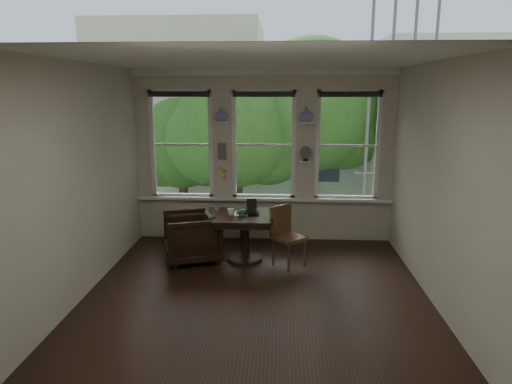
# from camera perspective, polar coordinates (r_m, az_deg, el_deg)

# --- Properties ---
(ground) EXTENTS (4.50, 4.50, 0.00)m
(ground) POSITION_cam_1_polar(r_m,az_deg,el_deg) (6.31, 0.12, -12.16)
(ground) COLOR black
(ground) RESTS_ON ground
(ceiling) EXTENTS (4.50, 4.50, 0.00)m
(ceiling) POSITION_cam_1_polar(r_m,az_deg,el_deg) (5.73, 0.13, 16.17)
(ceiling) COLOR silver
(ceiling) RESTS_ON ground
(wall_back) EXTENTS (4.50, 0.00, 4.50)m
(wall_back) POSITION_cam_1_polar(r_m,az_deg,el_deg) (8.05, 0.98, 4.49)
(wall_back) COLOR #B9B09E
(wall_back) RESTS_ON ground
(wall_front) EXTENTS (4.50, 0.00, 4.50)m
(wall_front) POSITION_cam_1_polar(r_m,az_deg,el_deg) (3.67, -1.75, -5.68)
(wall_front) COLOR #B9B09E
(wall_front) RESTS_ON ground
(wall_left) EXTENTS (0.00, 4.50, 4.50)m
(wall_left) POSITION_cam_1_polar(r_m,az_deg,el_deg) (6.37, -20.55, 1.45)
(wall_left) COLOR #B9B09E
(wall_left) RESTS_ON ground
(wall_right) EXTENTS (0.00, 4.50, 4.50)m
(wall_right) POSITION_cam_1_polar(r_m,az_deg,el_deg) (6.15, 21.57, 0.99)
(wall_right) COLOR #B9B09E
(wall_right) RESTS_ON ground
(window_left) EXTENTS (1.10, 0.12, 1.90)m
(window_left) POSITION_cam_1_polar(r_m,az_deg,el_deg) (8.21, -9.23, 5.90)
(window_left) COLOR white
(window_left) RESTS_ON ground
(window_center) EXTENTS (1.10, 0.12, 1.90)m
(window_center) POSITION_cam_1_polar(r_m,az_deg,el_deg) (8.03, 0.99, 5.90)
(window_center) COLOR white
(window_center) RESTS_ON ground
(window_right) EXTENTS (1.10, 0.12, 1.90)m
(window_right) POSITION_cam_1_polar(r_m,az_deg,el_deg) (8.10, 11.34, 5.72)
(window_right) COLOR white
(window_right) RESTS_ON ground
(shelf_left) EXTENTS (0.26, 0.16, 0.03)m
(shelf_left) POSITION_cam_1_polar(r_m,az_deg,el_deg) (7.95, -4.32, 8.70)
(shelf_left) COLOR white
(shelf_left) RESTS_ON ground
(shelf_right) EXTENTS (0.26, 0.16, 0.03)m
(shelf_right) POSITION_cam_1_polar(r_m,az_deg,el_deg) (7.90, 6.29, 8.63)
(shelf_right) COLOR white
(shelf_right) RESTS_ON ground
(intercom) EXTENTS (0.14, 0.06, 0.28)m
(intercom) POSITION_cam_1_polar(r_m,az_deg,el_deg) (8.03, -4.23, 5.16)
(intercom) COLOR #59544F
(intercom) RESTS_ON ground
(sticky_notes) EXTENTS (0.16, 0.01, 0.24)m
(sticky_notes) POSITION_cam_1_polar(r_m,az_deg,el_deg) (8.09, -4.19, 2.70)
(sticky_notes) COLOR pink
(sticky_notes) RESTS_ON ground
(desk_fan) EXTENTS (0.20, 0.20, 0.24)m
(desk_fan) POSITION_cam_1_polar(r_m,az_deg,el_deg) (7.94, 6.20, 4.51)
(desk_fan) COLOR #59544F
(desk_fan) RESTS_ON ground
(vase_left) EXTENTS (0.24, 0.24, 0.25)m
(vase_left) POSITION_cam_1_polar(r_m,az_deg,el_deg) (7.94, -4.34, 9.70)
(vase_left) COLOR silver
(vase_left) RESTS_ON shelf_left
(vase_right) EXTENTS (0.24, 0.24, 0.25)m
(vase_right) POSITION_cam_1_polar(r_m,az_deg,el_deg) (7.89, 6.32, 9.64)
(vase_right) COLOR silver
(vase_right) RESTS_ON shelf_right
(table) EXTENTS (0.90, 0.90, 0.75)m
(table) POSITION_cam_1_polar(r_m,az_deg,el_deg) (7.20, -1.42, -5.72)
(table) COLOR black
(table) RESTS_ON ground
(armchair_left) EXTENTS (1.06, 1.05, 0.77)m
(armchair_left) POSITION_cam_1_polar(r_m,az_deg,el_deg) (7.28, -8.01, -5.57)
(armchair_left) COLOR black
(armchair_left) RESTS_ON ground
(cushion_red) EXTENTS (0.45, 0.45, 0.06)m
(cushion_red) POSITION_cam_1_polar(r_m,az_deg,el_deg) (7.26, -8.03, -5.08)
(cushion_red) COLOR maroon
(cushion_red) RESTS_ON armchair_left
(side_chair_right) EXTENTS (0.59, 0.59, 0.92)m
(side_chair_right) POSITION_cam_1_polar(r_m,az_deg,el_deg) (6.97, 4.14, -5.66)
(side_chair_right) COLOR #402816
(side_chair_right) RESTS_ON ground
(laptop) EXTENTS (0.37, 0.24, 0.03)m
(laptop) POSITION_cam_1_polar(r_m,az_deg,el_deg) (7.08, -1.06, -2.77)
(laptop) COLOR black
(laptop) RESTS_ON table
(mug) EXTENTS (0.12, 0.12, 0.10)m
(mug) POSITION_cam_1_polar(r_m,az_deg,el_deg) (7.08, -3.18, -2.48)
(mug) COLOR white
(mug) RESTS_ON table
(drinking_glass) EXTENTS (0.15, 0.15, 0.10)m
(drinking_glass) POSITION_cam_1_polar(r_m,az_deg,el_deg) (6.99, -1.74, -2.66)
(drinking_glass) COLOR white
(drinking_glass) RESTS_ON table
(tablet) EXTENTS (0.17, 0.10, 0.22)m
(tablet) POSITION_cam_1_polar(r_m,az_deg,el_deg) (7.20, -0.55, -1.70)
(tablet) COLOR black
(tablet) RESTS_ON table
(papers) EXTENTS (0.23, 0.31, 0.00)m
(papers) POSITION_cam_1_polar(r_m,az_deg,el_deg) (7.16, -1.87, -2.69)
(papers) COLOR silver
(papers) RESTS_ON table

